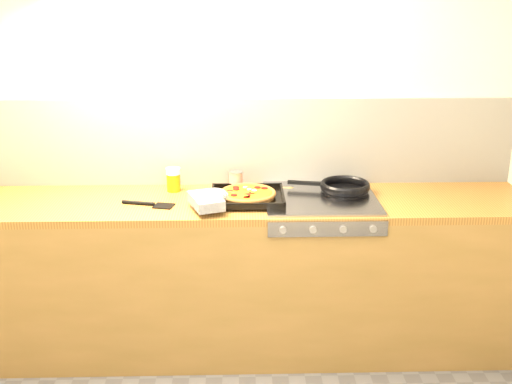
{
  "coord_description": "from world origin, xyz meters",
  "views": [
    {
      "loc": [
        0.02,
        -1.96,
        1.97
      ],
      "look_at": [
        0.1,
        1.08,
        0.95
      ],
      "focal_mm": 42.0,
      "sensor_mm": 36.0,
      "label": 1
    }
  ],
  "objects_px": {
    "tomato_can": "(236,181)",
    "juice_glass": "(173,179)",
    "frying_pan": "(344,187)",
    "pizza_on_tray": "(236,196)"
  },
  "relations": [
    {
      "from": "pizza_on_tray",
      "to": "frying_pan",
      "type": "relative_size",
      "value": 1.07
    },
    {
      "from": "tomato_can",
      "to": "juice_glass",
      "type": "height_order",
      "value": "juice_glass"
    },
    {
      "from": "pizza_on_tray",
      "to": "tomato_can",
      "type": "height_order",
      "value": "tomato_can"
    },
    {
      "from": "tomato_can",
      "to": "juice_glass",
      "type": "xyz_separation_m",
      "value": [
        -0.35,
        -0.0,
        0.01
      ]
    },
    {
      "from": "tomato_can",
      "to": "pizza_on_tray",
      "type": "bearing_deg",
      "value": -89.45
    },
    {
      "from": "frying_pan",
      "to": "juice_glass",
      "type": "relative_size",
      "value": 3.59
    },
    {
      "from": "tomato_can",
      "to": "juice_glass",
      "type": "distance_m",
      "value": 0.35
    },
    {
      "from": "frying_pan",
      "to": "tomato_can",
      "type": "relative_size",
      "value": 4.37
    },
    {
      "from": "pizza_on_tray",
      "to": "juice_glass",
      "type": "bearing_deg",
      "value": 148.18
    },
    {
      "from": "frying_pan",
      "to": "juice_glass",
      "type": "height_order",
      "value": "juice_glass"
    }
  ]
}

